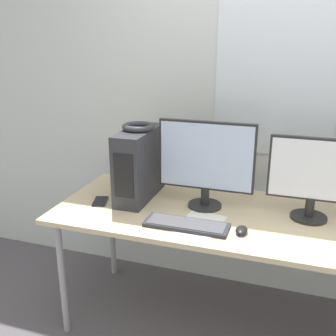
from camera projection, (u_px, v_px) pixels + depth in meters
wall_back at (296, 100)px, 2.43m from camera, size 8.00×0.07×2.70m
desk at (282, 228)px, 2.14m from camera, size 2.57×0.82×0.77m
pc_tower at (139, 164)px, 2.39m from camera, size 0.17×0.46×0.43m
headphones at (138, 127)px, 2.31m from camera, size 0.19×0.19×0.04m
monitor_main at (206, 161)px, 2.22m from camera, size 0.55×0.20×0.51m
monitor_right_near at (313, 176)px, 2.08m from camera, size 0.47×0.20×0.46m
keyboard at (186, 225)px, 2.06m from camera, size 0.44×0.15×0.02m
mouse at (242, 230)px, 1.99m from camera, size 0.06×0.10×0.03m
cell_phone at (100, 201)px, 2.37m from camera, size 0.11×0.16×0.01m
paper_sheet_left at (200, 224)px, 2.09m from camera, size 0.25×0.32×0.00m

